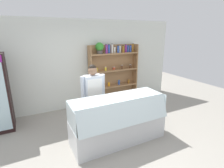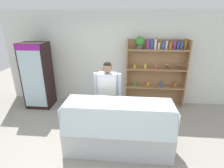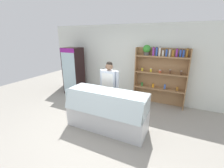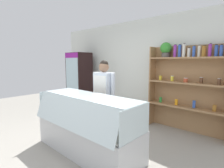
# 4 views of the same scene
# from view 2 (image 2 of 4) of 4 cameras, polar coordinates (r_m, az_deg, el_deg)

# --- Properties ---
(ground_plane) EXTENTS (12.00, 12.00, 0.00)m
(ground_plane) POSITION_cam_2_polar(r_m,az_deg,el_deg) (3.71, -0.71, -20.90)
(ground_plane) COLOR gray
(back_wall) EXTENTS (6.80, 0.10, 2.70)m
(back_wall) POSITION_cam_2_polar(r_m,az_deg,el_deg) (5.23, 1.84, 8.31)
(back_wall) COLOR silver
(back_wall) RESTS_ON ground
(drinks_fridge) EXTENTS (0.71, 0.59, 1.87)m
(drinks_fridge) POSITION_cam_2_polar(r_m,az_deg,el_deg) (5.42, -23.15, 2.51)
(drinks_fridge) COLOR black
(drinks_fridge) RESTS_ON ground
(shelving_unit) EXTENTS (1.68, 0.29, 2.02)m
(shelving_unit) POSITION_cam_2_polar(r_m,az_deg,el_deg) (5.13, 13.66, 5.34)
(shelving_unit) COLOR #9E754C
(shelving_unit) RESTS_ON ground
(deli_display_case) EXTENTS (2.03, 0.79, 1.01)m
(deli_display_case) POSITION_cam_2_polar(r_m,az_deg,el_deg) (3.56, 1.93, -16.43)
(deli_display_case) COLOR silver
(deli_display_case) RESTS_ON ground
(shop_clerk) EXTENTS (0.60, 0.25, 1.61)m
(shop_clerk) POSITION_cam_2_polar(r_m,az_deg,el_deg) (3.88, -1.49, -2.29)
(shop_clerk) COLOR #2D2D38
(shop_clerk) RESTS_ON ground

